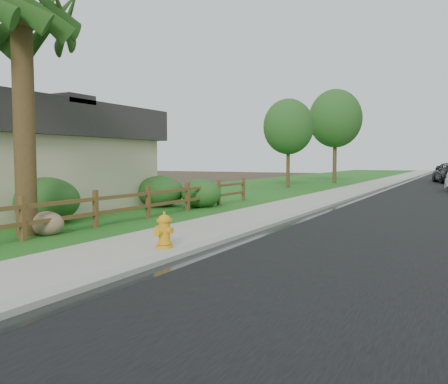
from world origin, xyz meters
The scene contains 16 objects.
ground centered at (0.00, 0.00, 0.00)m, with size 120.00×120.00×0.00m, color #31281B.
curb centered at (0.40, 35.00, 0.06)m, with size 0.40×90.00×0.12m, color gray.
wet_gutter centered at (0.75, 35.00, 0.02)m, with size 0.50×90.00×0.00m, color black.
sidewalk centered at (-0.90, 35.00, 0.05)m, with size 2.20×90.00×0.10m, color #A8A292.
grass_strip centered at (-2.80, 35.00, 0.03)m, with size 1.60×90.00×0.06m, color #205E1A.
lawn_near centered at (-8.00, 35.00, 0.02)m, with size 9.00×90.00×0.04m, color #205E1A.
ranch_fence centered at (-3.60, 6.40, 0.62)m, with size 0.12×16.92×1.10m.
palm_tree centered at (-4.30, 3.50, 5.52)m, with size 3.60×3.60×6.60m.
fire_hydrant centered at (-0.10, 3.43, 0.45)m, with size 0.50×0.40×0.76m.
dark_car_far centered at (3.58, 41.87, 0.68)m, with size 1.41×4.03×1.33m, color black.
boulder centered at (-3.90, 3.77, 0.32)m, with size 0.95×0.71×0.63m, color brown.
shrub_b centered at (-5.76, 5.41, 0.70)m, with size 2.01×2.01×1.40m, color #204E1C.
shrub_c centered at (-3.90, 11.50, 0.57)m, with size 1.58×1.58×1.14m, color #204E1C.
shrub_d centered at (-5.50, 10.98, 0.64)m, with size 1.88×1.88×1.28m, color #204E1C.
tree_near_left centered at (-5.24, 25.31, 4.08)m, with size 3.34×3.34×5.93m.
tree_mid_left centered at (-3.90, 32.31, 5.08)m, with size 4.12×4.12×7.37m.
Camera 1 is at (5.51, -4.68, 1.95)m, focal length 38.00 mm.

